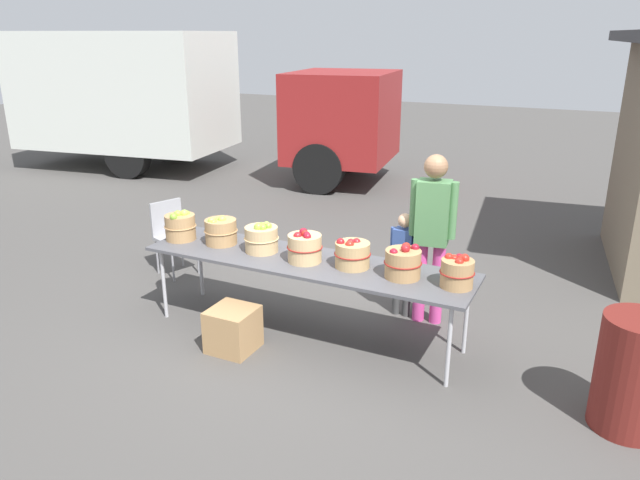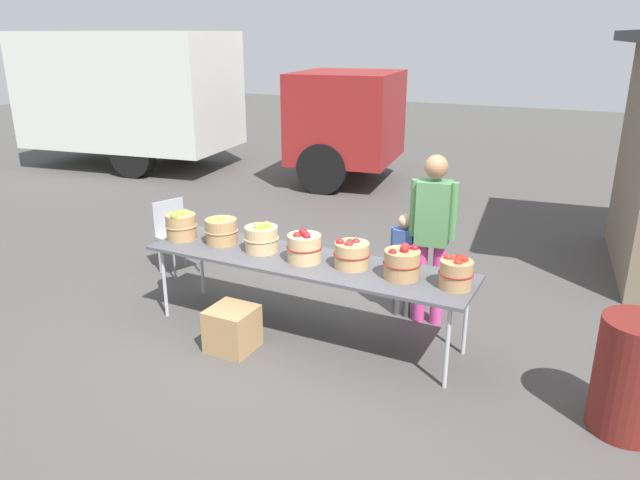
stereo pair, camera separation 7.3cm
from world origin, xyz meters
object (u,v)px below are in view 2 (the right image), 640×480
apple_basket_green_1 (221,230)px  produce_crate (232,329)px  apple_basket_red_2 (402,263)px  apple_basket_red_1 (352,254)px  folding_chair (174,231)px  box_truck (177,97)px  market_table (305,263)px  child_customer (404,257)px  apple_basket_green_2 (262,238)px  apple_basket_green_0 (181,226)px  vendor_adult (432,227)px  trash_barrel (633,376)px  apple_basket_red_3 (456,272)px  apple_basket_red_0 (304,247)px

apple_basket_green_1 → produce_crate: size_ratio=0.83×
apple_basket_red_2 → produce_crate: bearing=-158.3°
apple_basket_red_1 → folding_chair: (-2.57, 0.67, -0.36)m
apple_basket_green_1 → box_truck: box_truck is taller
market_table → child_customer: 1.04m
apple_basket_green_1 → apple_basket_green_2: (0.47, -0.01, 0.00)m
apple_basket_green_2 → apple_basket_red_1: size_ratio=1.02×
apple_basket_green_0 → box_truck: bearing=129.6°
apple_basket_green_2 → vendor_adult: size_ratio=0.20×
market_table → produce_crate: bearing=-129.5°
apple_basket_red_1 → trash_barrel: (2.29, -0.27, -0.44)m
vendor_adult → folding_chair: 3.11m
apple_basket_red_2 → vendor_adult: bearing=88.1°
apple_basket_green_1 → folding_chair: (-1.17, 0.66, -0.37)m
market_table → apple_basket_green_1: size_ratio=9.45×
trash_barrel → apple_basket_red_3: bearing=169.8°
apple_basket_red_1 → apple_basket_green_1: bearing=179.7°
apple_basket_green_2 → child_customer: child_customer is taller
child_customer → trash_barrel: bearing=155.0°
box_truck → folding_chair: box_truck is taller
apple_basket_red_3 → folding_chair: 3.60m
apple_basket_green_2 → child_customer: bearing=33.5°
apple_basket_red_0 → trash_barrel: 2.77m
vendor_adult → apple_basket_green_2: bearing=19.6°
produce_crate → apple_basket_green_1: bearing=130.4°
apple_basket_red_3 → folding_chair: size_ratio=0.33×
folding_chair → produce_crate: size_ratio=2.18×
child_customer → folding_chair: 2.80m
apple_basket_green_0 → apple_basket_red_2: 2.31m
folding_chair → trash_barrel: bearing=-81.8°
apple_basket_green_1 → apple_basket_red_0: apple_basket_red_0 is taller
apple_basket_red_2 → folding_chair: (-3.05, 0.70, -0.37)m
apple_basket_green_2 → apple_basket_red_1: bearing=0.4°
apple_basket_red_0 → folding_chair: size_ratio=0.38×
vendor_adult → folding_chair: (-3.07, -0.07, -0.47)m
trash_barrel → box_truck: bearing=147.1°
market_table → apple_basket_red_0: bearing=-75.5°
apple_basket_red_0 → trash_barrel: apple_basket_red_0 is taller
apple_basket_red_3 → produce_crate: size_ratio=0.72×
apple_basket_green_2 → apple_basket_red_1: apple_basket_green_2 is taller
market_table → apple_basket_green_0: size_ratio=9.73×
apple_basket_red_3 → box_truck: 8.90m
box_truck → produce_crate: 7.98m
apple_basket_red_0 → produce_crate: 0.98m
apple_basket_red_2 → apple_basket_red_3: apple_basket_red_2 is taller
produce_crate → folding_chair: bearing=143.2°
apple_basket_green_0 → folding_chair: bearing=135.2°
apple_basket_red_1 → trash_barrel: bearing=-6.7°
produce_crate → child_customer: bearing=49.8°
apple_basket_green_2 → apple_basket_red_3: (1.86, -0.02, 0.00)m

